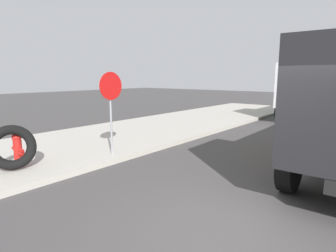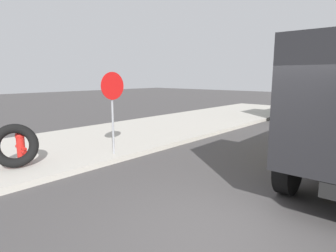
{
  "view_description": "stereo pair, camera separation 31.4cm",
  "coord_description": "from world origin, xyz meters",
  "px_view_note": "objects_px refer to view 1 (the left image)",
  "views": [
    {
      "loc": [
        -3.61,
        -1.74,
        2.33
      ],
      "look_at": [
        1.84,
        2.7,
        1.1
      ],
      "focal_mm": 30.21,
      "sensor_mm": 36.0,
      "label": 1
    },
    {
      "loc": [
        -3.41,
        -1.98,
        2.33
      ],
      "look_at": [
        1.84,
        2.7,
        1.1
      ],
      "focal_mm": 30.21,
      "sensor_mm": 36.0,
      "label": 2
    }
  ],
  "objects_px": {
    "fire_hydrant": "(18,148)",
    "stop_sign": "(111,98)",
    "dump_truck_green": "(318,90)",
    "loose_tire": "(12,147)"
  },
  "relations": [
    {
      "from": "fire_hydrant",
      "to": "stop_sign",
      "type": "height_order",
      "value": "stop_sign"
    },
    {
      "from": "fire_hydrant",
      "to": "dump_truck_green",
      "type": "xyz_separation_m",
      "value": [
        14.45,
        -3.64,
        1.01
      ]
    },
    {
      "from": "loose_tire",
      "to": "stop_sign",
      "type": "xyz_separation_m",
      "value": [
        2.33,
        -0.81,
        1.06
      ]
    },
    {
      "from": "dump_truck_green",
      "to": "stop_sign",
      "type": "bearing_deg",
      "value": 168.0
    },
    {
      "from": "loose_tire",
      "to": "stop_sign",
      "type": "bearing_deg",
      "value": -19.11
    },
    {
      "from": "stop_sign",
      "to": "dump_truck_green",
      "type": "bearing_deg",
      "value": -12.0
    },
    {
      "from": "loose_tire",
      "to": "dump_truck_green",
      "type": "height_order",
      "value": "dump_truck_green"
    },
    {
      "from": "fire_hydrant",
      "to": "stop_sign",
      "type": "distance_m",
      "value": 2.63
    },
    {
      "from": "loose_tire",
      "to": "dump_truck_green",
      "type": "xyz_separation_m",
      "value": [
        14.66,
        -3.43,
        0.92
      ]
    },
    {
      "from": "loose_tire",
      "to": "stop_sign",
      "type": "distance_m",
      "value": 2.69
    }
  ]
}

